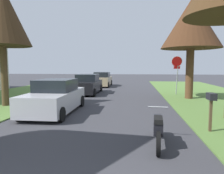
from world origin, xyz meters
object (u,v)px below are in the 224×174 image
Objects in this scene: street_tree_left_mid_a at (1,14)px; parked_sedan_silver at (55,97)px; stop_sign_far at (177,67)px; street_tree_right_mid_b at (191,24)px; parked_sedan_tan at (102,80)px; curbside_mailbox at (211,101)px; parked_sedan_black at (87,85)px; parked_motorcycle at (158,128)px.

parked_sedan_silver is at bearing -19.23° from street_tree_left_mid_a.
stop_sign_far is 3.47m from street_tree_right_mid_b.
stop_sign_far is 9.97m from parked_sedan_silver.
parked_sedan_tan is (0.04, 13.59, 0.00)m from parked_sedan_silver.
street_tree_right_mid_b is at bearing -49.51° from parked_sedan_tan.
parked_sedan_black is at bearing 123.80° from curbside_mailbox.
parked_sedan_silver is (-7.38, -4.99, -4.21)m from street_tree_right_mid_b.
parked_sedan_tan is (0.15, 6.48, 0.00)m from parked_sedan_black.
stop_sign_far is at bearing -43.61° from parked_sedan_tan.
street_tree_right_mid_b is at bearing -77.40° from stop_sign_far.
curbside_mailbox is (6.23, -16.01, 0.33)m from parked_sedan_tan.
parked_motorcycle is (-2.49, -10.76, -1.68)m from stop_sign_far.
stop_sign_far is at bearing -0.70° from parked_sedan_black.
parked_sedan_tan is at bearing 111.27° from curbside_mailbox.
street_tree_left_mid_a is at bearing 159.54° from curbside_mailbox.
stop_sign_far is at bearing 29.84° from street_tree_left_mid_a.
street_tree_left_mid_a is at bearing 160.77° from parked_sedan_silver.
street_tree_left_mid_a is 1.50× the size of parked_sedan_silver.
parked_sedan_black is 6.48m from parked_sedan_tan.
parked_sedan_black is (-0.12, 7.12, 0.00)m from parked_sedan_silver.
street_tree_left_mid_a reaches higher than curbside_mailbox.
curbside_mailbox is at bearing -93.96° from stop_sign_far.
street_tree_right_mid_b is at bearing 81.48° from curbside_mailbox.
parked_sedan_black is at bearing 164.18° from street_tree_right_mid_b.
parked_motorcycle is (7.75, -4.89, -4.45)m from street_tree_left_mid_a.
street_tree_left_mid_a is at bearing 147.76° from parked_motorcycle.
parked_sedan_tan reaches higher than curbside_mailbox.
street_tree_left_mid_a is at bearing -160.26° from street_tree_right_mid_b.
parked_motorcycle is (4.44, -3.73, -0.24)m from parked_sedan_silver.
curbside_mailbox is (9.59, -3.58, -3.88)m from street_tree_left_mid_a.
street_tree_right_mid_b is 9.86m from parked_sedan_silver.
street_tree_left_mid_a reaches higher than parked_sedan_silver.
parked_motorcycle is at bearing -108.62° from street_tree_right_mid_b.
stop_sign_far reaches higher than curbside_mailbox.
street_tree_right_mid_b reaches higher than parked_sedan_black.
parked_sedan_black is (-7.49, 2.12, -4.21)m from street_tree_right_mid_b.
parked_sedan_black is 3.49× the size of curbside_mailbox.
street_tree_left_mid_a is 3.23× the size of parked_motorcycle.
street_tree_right_mid_b is 8.44m from curbside_mailbox.
parked_motorcycle is at bearing -67.24° from parked_sedan_black.
street_tree_left_mid_a is 10.19m from parked_motorcycle.
parked_motorcycle is (-2.94, -8.73, -4.45)m from street_tree_right_mid_b.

